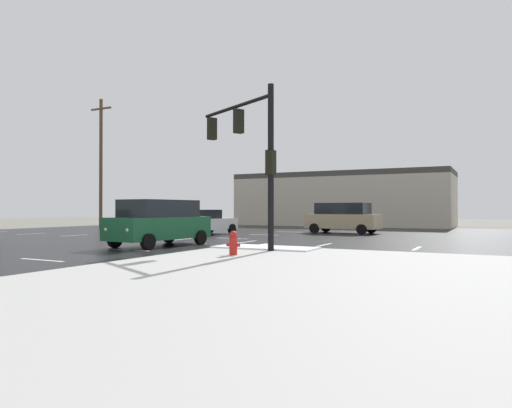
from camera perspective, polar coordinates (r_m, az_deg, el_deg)
ground_plane at (r=23.74m, az=-5.43°, el=-4.60°), size 120.00×120.00×0.00m
road_asphalt at (r=23.74m, az=-5.43°, el=-4.58°), size 44.00×44.00×0.02m
sidewalk_corner at (r=8.09m, az=21.34°, el=-11.93°), size 18.00×18.00×0.14m
snow_strip_curbside at (r=17.78m, az=1.15°, el=-5.41°), size 4.00×1.60×0.06m
lane_markings at (r=21.93m, az=-4.73°, el=-4.87°), size 36.15×36.15×0.01m
traffic_signal_mast at (r=17.89m, az=-0.69°, el=7.44°), size 4.40×2.42×6.06m
fire_hydrant at (r=15.20m, az=-2.84°, el=-4.84°), size 0.48×0.26×0.79m
strip_building_background at (r=45.84m, az=10.74°, el=0.55°), size 20.13×8.00×5.11m
suv_green at (r=20.62m, az=-11.88°, el=-2.17°), size 2.50×4.96×2.03m
sedan_white at (r=29.00m, az=-6.41°, el=-2.18°), size 2.30×4.64×1.58m
suv_tan at (r=31.27m, az=10.70°, el=-1.62°), size 4.95×2.47×2.03m
utility_pole_far at (r=40.82m, az=-18.67°, el=5.06°), size 2.20×0.28×10.86m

